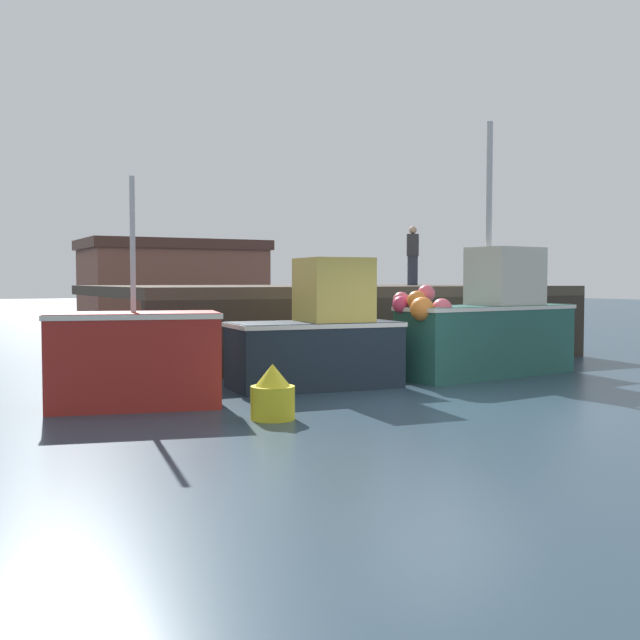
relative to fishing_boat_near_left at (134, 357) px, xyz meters
name	(u,v)px	position (x,y,z in m)	size (l,w,h in m)	color
ground	(448,410)	(4.35, -2.33, -0.84)	(120.00, 160.00, 0.10)	#283D4C
pier	(330,297)	(6.67, 5.83, 0.76)	(11.62, 7.69, 1.85)	#473D33
fishing_boat_near_left	(134,357)	(0.00, 0.00, 0.00)	(2.90, 1.92, 3.61)	maroon
fishing_boat_near_right	(319,338)	(3.60, 0.62, 0.14)	(3.25, 1.72, 2.41)	#19232D
fishing_boat_mid	(489,326)	(7.56, 0.54, 0.26)	(4.42, 1.77, 5.25)	#23564C
rowboat	(501,360)	(8.56, 1.30, -0.58)	(1.75, 1.14, 0.45)	silver
dockworker	(413,256)	(9.35, 5.95, 1.90)	(0.34, 0.34, 1.65)	#2D3342
warehouse	(173,280)	(8.71, 26.55, 1.24)	(8.95, 5.50, 4.03)	brown
mooring_buoy_foreground	(273,394)	(1.47, -2.03, -0.43)	(0.64, 0.64, 0.80)	yellow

